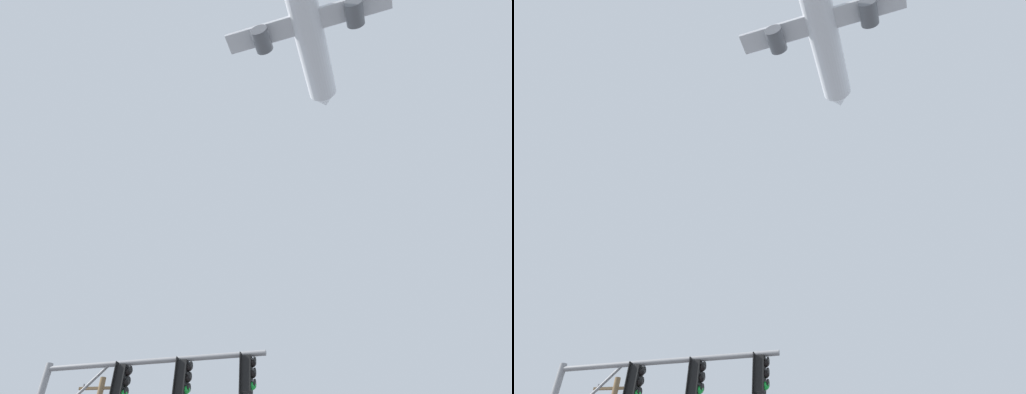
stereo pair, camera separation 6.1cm
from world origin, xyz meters
TOP-DOWN VIEW (x-y plane):
  - airplane at (4.11, 19.59)m, footprint 17.47×22.62m

SIDE VIEW (x-z plane):
  - airplane at x=4.11m, z-range 41.62..47.81m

